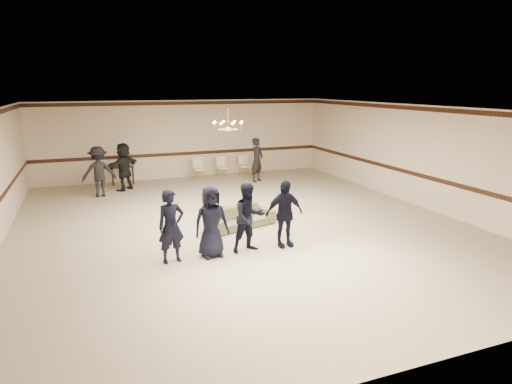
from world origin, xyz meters
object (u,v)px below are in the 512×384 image
banquet_chair_right (245,166)px  console_table (123,175)px  boy_c (249,218)px  boy_d (284,214)px  chandelier (228,118)px  settee (240,217)px  adult_left (99,172)px  boy_a (171,226)px  adult_mid (124,167)px  banquet_chair_left (199,169)px  banquet_chair_mid (222,167)px  adult_right (257,160)px  boy_b (211,222)px

banquet_chair_right → console_table: size_ratio=1.06×
boy_c → boy_d: size_ratio=1.00×
chandelier → settee: bearing=-93.6°
adult_left → boy_a: bearing=97.5°
boy_d → boy_c: bearing=179.1°
settee → adult_mid: bearing=97.4°
boy_d → console_table: 9.01m
banquet_chair_left → boy_a: bearing=-106.9°
chandelier → boy_a: chandelier is taller
adult_left → banquet_chair_mid: (4.91, 1.51, -0.43)m
boy_a → banquet_chair_right: (4.65, 8.26, -0.36)m
chandelier → banquet_chair_left: (0.37, 5.23, -2.42)m
settee → adult_mid: size_ratio=1.10×
chandelier → console_table: 6.53m
chandelier → settee: size_ratio=0.48×
settee → console_table: console_table is taller
banquet_chair_mid → console_table: size_ratio=1.06×
banquet_chair_left → settee: bearing=-93.0°
chandelier → banquet_chair_mid: bearing=75.3°
chandelier → boy_c: bearing=-99.0°
settee → banquet_chair_right: banquet_chair_right is taller
boy_a → banquet_chair_left: bearing=62.8°
boy_a → adult_right: adult_right is taller
boy_a → banquet_chair_right: 9.49m
boy_a → banquet_chair_mid: 9.04m
boy_a → boy_d: same height
boy_d → banquet_chair_mid: 8.33m
boy_b → banquet_chair_right: size_ratio=1.79×
chandelier → boy_b: 3.92m
adult_left → boy_b: bearing=104.7°
settee → console_table: size_ratio=2.26×
adult_right → banquet_chair_right: bearing=56.6°
console_table → boy_d: bearing=-67.9°
boy_a → boy_b: size_ratio=1.00×
banquet_chair_left → banquet_chair_right: 2.00m
adult_right → banquet_chair_mid: 1.68m
chandelier → banquet_chair_right: size_ratio=1.04×
banquet_chair_left → adult_right: bearing=-29.0°
boy_a → adult_right: size_ratio=0.92×
boy_c → settee: bearing=69.5°
chandelier → boy_c: size_ratio=0.58×
adult_right → boy_c: bearing=-150.5°
adult_mid → boy_a: bearing=51.1°
adult_left → adult_right: 6.01m
boy_d → console_table: size_ratio=1.89×
boy_d → banquet_chair_mid: size_ratio=1.79×
chandelier → console_table: (-2.63, 5.43, -2.51)m
banquet_chair_right → console_table: 5.00m
boy_d → adult_mid: 8.06m
adult_mid → console_table: size_ratio=2.05×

